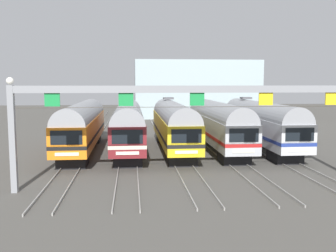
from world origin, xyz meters
name	(u,v)px	position (x,y,z in m)	size (l,w,h in m)	color
ground_plane	(173,150)	(0.00, 0.00, 0.00)	(160.00, 160.00, 0.00)	#4C4944
track_bed	(160,129)	(0.00, 17.00, 0.07)	(19.08, 70.00, 0.15)	gray
commuter_train_orange	(82,124)	(-8.79, -0.01, 2.69)	(2.88, 18.06, 4.77)	orange
commuter_train_maroon	(128,124)	(-4.39, 0.00, 2.69)	(2.88, 18.06, 5.05)	maroon
commuter_train_yellow	(173,123)	(0.00, 0.00, 2.69)	(2.88, 18.06, 5.05)	gold
commuter_train_stainless	(217,123)	(4.39, -0.01, 2.69)	(2.88, 18.06, 4.77)	#B2B5BA
commuter_train_silver	(260,123)	(8.79, 0.00, 2.69)	(2.88, 18.06, 5.05)	silver
catenary_gantry	(197,105)	(0.00, -13.50, 5.28)	(22.81, 0.44, 6.97)	gray
maintenance_building	(196,89)	(8.55, 37.36, 5.45)	(23.81, 10.00, 10.90)	#9EB2B7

